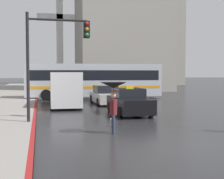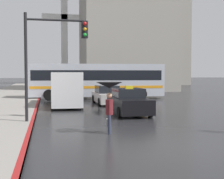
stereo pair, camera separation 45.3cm
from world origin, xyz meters
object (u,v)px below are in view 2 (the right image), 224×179
object	(u,v)px
taxi	(129,102)
city_bus	(97,79)
ambulance_van	(67,88)
sedan_red	(107,95)
traffic_light	(52,48)
monument_cross	(64,33)
pedestrian_with_umbrella	(109,92)

from	to	relation	value
taxi	city_bus	xyz separation A→B (m)	(-0.08, 11.40, 1.10)
ambulance_van	city_bus	xyz separation A→B (m)	(3.18, 6.47, 0.44)
sedan_red	traffic_light	world-z (taller)	traffic_light
ambulance_van	taxi	bearing A→B (deg)	126.02
traffic_light	monument_cross	size ratio (longest dim) A/B	0.36
taxi	ambulance_van	size ratio (longest dim) A/B	0.74
sedan_red	monument_cross	size ratio (longest dim) A/B	0.33
taxi	sedan_red	size ratio (longest dim) A/B	0.86
ambulance_van	monument_cross	distance (m)	24.25
sedan_red	ambulance_van	distance (m)	3.58
taxi	ambulance_van	world-z (taller)	ambulance_van
sedan_red	monument_cross	bearing A→B (deg)	-84.65
ambulance_van	traffic_light	distance (m)	7.90
city_bus	monument_cross	xyz separation A→B (m)	(-2.01, 16.79, 6.33)
city_bus	traffic_light	xyz separation A→B (m)	(-4.30, -13.98, 1.76)
sedan_red	taxi	bearing A→B (deg)	90.36
taxi	city_bus	distance (m)	11.45
sedan_red	ambulance_van	xyz separation A→B (m)	(-3.21, -1.42, 0.70)
taxi	city_bus	bearing A→B (deg)	-89.61
sedan_red	city_bus	size ratio (longest dim) A/B	0.38
pedestrian_with_umbrella	monument_cross	size ratio (longest dim) A/B	0.14
sedan_red	pedestrian_with_umbrella	world-z (taller)	pedestrian_with_umbrella
taxi	sedan_red	bearing A→B (deg)	-89.64
pedestrian_with_umbrella	traffic_light	bearing A→B (deg)	45.57
taxi	monument_cross	size ratio (longest dim) A/B	0.28
sedan_red	traffic_light	bearing A→B (deg)	64.11
pedestrian_with_umbrella	traffic_light	size ratio (longest dim) A/B	0.40
traffic_light	taxi	bearing A→B (deg)	30.54
pedestrian_with_umbrella	ambulance_van	bearing A→B (deg)	14.11
pedestrian_with_umbrella	monument_cross	world-z (taller)	monument_cross
ambulance_van	monument_cross	bearing A→B (deg)	-90.28
sedan_red	monument_cross	xyz separation A→B (m)	(-2.04, 21.84, 7.47)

